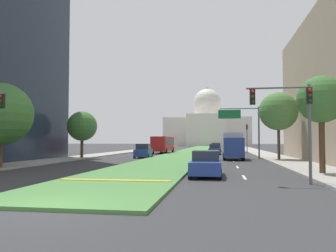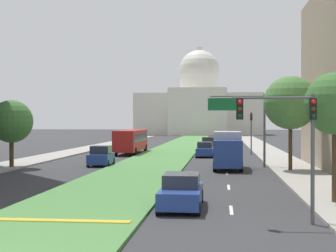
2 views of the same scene
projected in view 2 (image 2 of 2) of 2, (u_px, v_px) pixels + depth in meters
name	position (u px, v px, depth m)	size (l,w,h in m)	color
ground_plane	(181.00, 146.00, 82.00)	(306.02, 306.02, 0.00)	#333335
grass_median	(177.00, 148.00, 75.08)	(6.69, 125.19, 0.14)	#4C8442
median_curb_nose	(56.00, 220.00, 20.05)	(6.02, 0.50, 0.04)	gold
lane_dashes_right	(226.00, 165.00, 47.16)	(0.16, 50.71, 0.01)	silver
sidewalk_left	(81.00, 150.00, 69.49)	(4.00, 125.19, 0.15)	#9E9991
sidewalk_right	(267.00, 151.00, 66.84)	(4.00, 125.19, 0.15)	#9E9991
capitol_building	(199.00, 106.00, 150.23)	(37.00, 22.51, 26.16)	silver
traffic_light_near_right	(291.00, 129.00, 20.08)	(3.34, 0.35, 5.20)	#515456
traffic_light_far_right	(251.00, 127.00, 60.69)	(0.28, 0.35, 5.20)	#515456
overhead_guide_sign	(244.00, 115.00, 44.69)	(5.10, 0.20, 6.50)	#515456
street_tree_right_near	(336.00, 105.00, 24.64)	(3.10, 3.10, 6.52)	#4C3823
street_tree_left_mid	(11.00, 122.00, 43.57)	(3.71, 3.71, 5.93)	#4C3823
street_tree_right_mid	(290.00, 103.00, 40.72)	(4.35, 4.35, 7.76)	#4C3823
sedan_lead_stopped	(181.00, 192.00, 23.81)	(1.95, 4.67, 1.62)	navy
sedan_midblock	(101.00, 156.00, 46.07)	(2.15, 4.20, 1.85)	navy
sedan_distant	(205.00, 150.00, 57.32)	(1.92, 4.35, 1.72)	navy
sedan_far_horizon	(208.00, 144.00, 71.25)	(2.12, 4.23, 1.80)	brown
box_truck_delivery	(228.00, 150.00, 42.84)	(2.40, 6.40, 3.20)	navy
city_bus	(131.00, 140.00, 62.94)	(2.62, 11.00, 2.95)	#B21E1E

